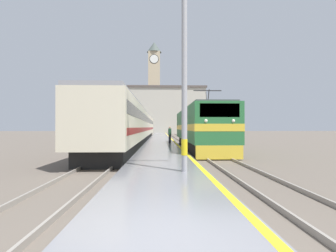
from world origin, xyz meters
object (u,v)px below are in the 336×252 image
object	(u,v)px
catenary_mast	(188,51)
clock_tower	(154,85)
locomotive_train	(199,128)
passenger_train	(138,126)
person_on_platform	(170,134)

from	to	relation	value
catenary_mast	clock_tower	distance (m)	74.68
locomotive_train	catenary_mast	distance (m)	13.52
passenger_train	clock_tower	distance (m)	50.58
locomotive_train	passenger_train	size ratio (longest dim) A/B	0.33
locomotive_train	catenary_mast	world-z (taller)	catenary_mast
locomotive_train	passenger_train	world-z (taller)	locomotive_train
locomotive_train	passenger_train	xyz separation A→B (m)	(-6.36, 12.11, 0.24)
catenary_mast	person_on_platform	size ratio (longest dim) A/B	5.08
person_on_platform	clock_tower	bearing A→B (deg)	92.88
passenger_train	person_on_platform	xyz separation A→B (m)	(3.97, -7.07, -0.89)
catenary_mast	person_on_platform	distance (m)	18.37
catenary_mast	clock_tower	world-z (taller)	clock_tower
locomotive_train	person_on_platform	xyz separation A→B (m)	(-2.39, 5.05, -0.65)
clock_tower	catenary_mast	bearing A→B (deg)	-87.84
passenger_train	person_on_platform	bearing A→B (deg)	-60.67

